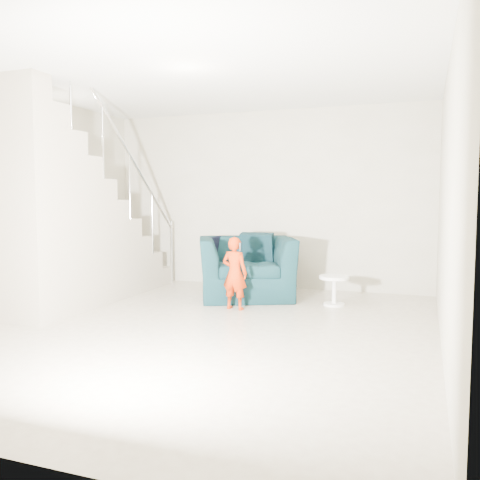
{
  "coord_description": "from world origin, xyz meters",
  "views": [
    {
      "loc": [
        2.33,
        -4.76,
        1.39
      ],
      "look_at": [
        0.15,
        1.2,
        0.85
      ],
      "focal_mm": 38.0,
      "sensor_mm": 36.0,
      "label": 1
    }
  ],
  "objects_px": {
    "armchair": "(246,267)",
    "toddler": "(235,273)",
    "staircase": "(65,232)",
    "side_table": "(334,286)"
  },
  "relations": [
    {
      "from": "armchair",
      "to": "toddler",
      "type": "relative_size",
      "value": 1.42
    },
    {
      "from": "toddler",
      "to": "staircase",
      "type": "distance_m",
      "value": 2.25
    },
    {
      "from": "armchair",
      "to": "side_table",
      "type": "xyz_separation_m",
      "value": [
        1.24,
        -0.12,
        -0.16
      ]
    },
    {
      "from": "armchair",
      "to": "staircase",
      "type": "distance_m",
      "value": 2.44
    },
    {
      "from": "toddler",
      "to": "side_table",
      "type": "bearing_deg",
      "value": -143.74
    },
    {
      "from": "toddler",
      "to": "side_table",
      "type": "height_order",
      "value": "toddler"
    },
    {
      "from": "toddler",
      "to": "side_table",
      "type": "xyz_separation_m",
      "value": [
        1.12,
        0.64,
        -0.19
      ]
    },
    {
      "from": "armchair",
      "to": "toddler",
      "type": "bearing_deg",
      "value": -105.84
    },
    {
      "from": "armchair",
      "to": "side_table",
      "type": "relative_size",
      "value": 3.34
    },
    {
      "from": "staircase",
      "to": "armchair",
      "type": "bearing_deg",
      "value": 31.99
    }
  ]
}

